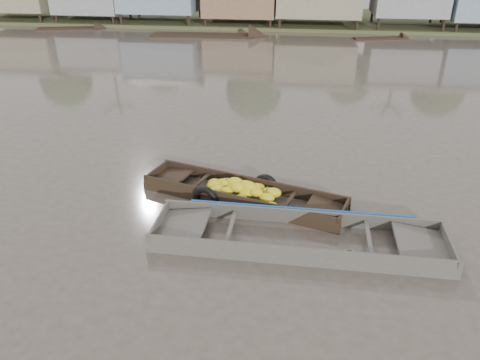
# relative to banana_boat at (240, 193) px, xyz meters

# --- Properties ---
(ground) EXTENTS (120.00, 120.00, 0.00)m
(ground) POSITION_rel_banana_boat_xyz_m (0.19, -0.84, -0.17)
(ground) COLOR #463E35
(ground) RESTS_ON ground
(banana_boat) EXTENTS (6.10, 3.08, 0.83)m
(banana_boat) POSITION_rel_banana_boat_xyz_m (0.00, 0.00, 0.00)
(banana_boat) COLOR black
(banana_boat) RESTS_ON ground
(viewer_boat) EXTENTS (7.27, 2.03, 0.58)m
(viewer_boat) POSITION_rel_banana_boat_xyz_m (1.71, -1.98, -0.12)
(viewer_boat) COLOR #3E3934
(viewer_boat) RESTS_ON ground
(distant_boats) EXTENTS (45.65, 15.97, 0.35)m
(distant_boats) POSITION_rel_banana_boat_xyz_m (6.96, 21.98, -0.22)
(distant_boats) COLOR black
(distant_boats) RESTS_ON ground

